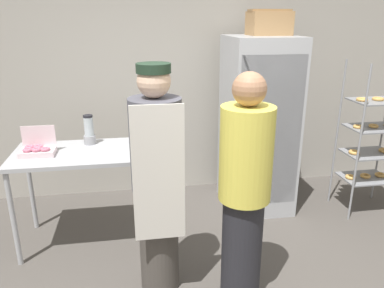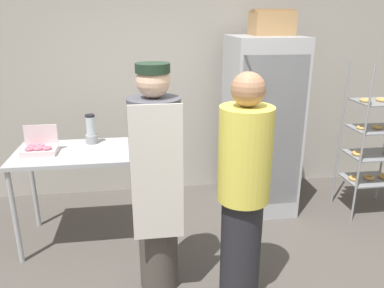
{
  "view_description": "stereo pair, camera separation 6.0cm",
  "coord_description": "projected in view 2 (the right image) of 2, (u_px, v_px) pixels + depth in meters",
  "views": [
    {
      "loc": [
        -0.59,
        -2.02,
        2.05
      ],
      "look_at": [
        -0.14,
        0.72,
        1.1
      ],
      "focal_mm": 35.0,
      "sensor_mm": 36.0,
      "label": 1
    },
    {
      "loc": [
        -0.53,
        -2.03,
        2.05
      ],
      "look_at": [
        -0.14,
        0.72,
        1.1
      ],
      "focal_mm": 35.0,
      "sensor_mm": 36.0,
      "label": 2
    }
  ],
  "objects": [
    {
      "name": "person_baker",
      "position": [
        156.0,
        180.0,
        2.73
      ],
      "size": [
        0.37,
        0.39,
        1.76
      ],
      "color": "#47423D",
      "rests_on": "ground_plane"
    },
    {
      "name": "cardboard_storage_box",
      "position": [
        272.0,
        23.0,
        3.78
      ],
      "size": [
        0.42,
        0.32,
        0.25
      ],
      "color": "#A87F51",
      "rests_on": "refrigerator"
    },
    {
      "name": "back_wall",
      "position": [
        185.0,
        71.0,
        4.36
      ],
      "size": [
        6.4,
        0.12,
        2.9
      ],
      "primitive_type": "cube",
      "color": "#ADA89E",
      "rests_on": "ground_plane"
    },
    {
      "name": "blender_pitcher",
      "position": [
        91.0,
        131.0,
        3.53
      ],
      "size": [
        0.11,
        0.11,
        0.28
      ],
      "color": "#99999E",
      "rests_on": "prep_counter"
    },
    {
      "name": "baking_rack",
      "position": [
        375.0,
        141.0,
        3.94
      ],
      "size": [
        0.57,
        0.44,
        1.64
      ],
      "color": "#93969B",
      "rests_on": "ground_plane"
    },
    {
      "name": "donut_box",
      "position": [
        39.0,
        149.0,
        3.28
      ],
      "size": [
        0.29,
        0.2,
        0.24
      ],
      "color": "silver",
      "rests_on": "prep_counter"
    },
    {
      "name": "person_customer",
      "position": [
        243.0,
        193.0,
        2.62
      ],
      "size": [
        0.37,
        0.37,
        1.72
      ],
      "color": "#232328",
      "rests_on": "ground_plane"
    },
    {
      "name": "refrigerator",
      "position": [
        261.0,
        126.0,
        4.01
      ],
      "size": [
        0.7,
        0.77,
        1.87
      ],
      "color": "#ADAFB5",
      "rests_on": "ground_plane"
    },
    {
      "name": "prep_counter",
      "position": [
        84.0,
        161.0,
        3.4
      ],
      "size": [
        1.21,
        0.69,
        0.9
      ],
      "color": "#ADAFB5",
      "rests_on": "ground_plane"
    }
  ]
}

